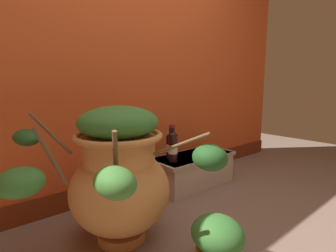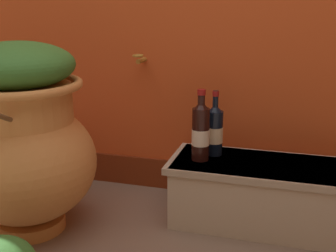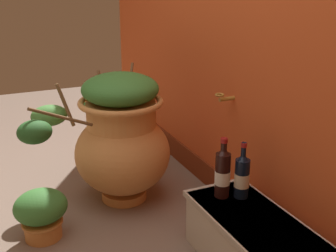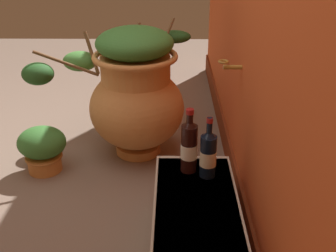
% 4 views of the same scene
% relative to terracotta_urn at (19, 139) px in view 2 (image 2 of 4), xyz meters
% --- Properties ---
extents(terracotta_urn, '(0.95, 0.99, 0.84)m').
position_rel_terracotta_urn_xyz_m(terracotta_urn, '(0.00, 0.00, 0.00)').
color(terracotta_urn, '#D68E4C').
rests_on(terracotta_urn, ground_plane).
extents(stone_ledge, '(0.84, 0.37, 0.29)m').
position_rel_terracotta_urn_xyz_m(stone_ledge, '(1.01, 0.35, -0.27)').
color(stone_ledge, beige).
rests_on(stone_ledge, ground_plane).
extents(wine_bottle_left, '(0.08, 0.08, 0.31)m').
position_rel_terracotta_urn_xyz_m(wine_bottle_left, '(0.77, 0.41, -0.01)').
color(wine_bottle_left, black).
rests_on(wine_bottle_left, stone_ledge).
extents(wine_bottle_middle, '(0.08, 0.08, 0.33)m').
position_rel_terracotta_urn_xyz_m(wine_bottle_middle, '(0.72, 0.32, 0.01)').
color(wine_bottle_middle, black).
rests_on(wine_bottle_middle, stone_ledge).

